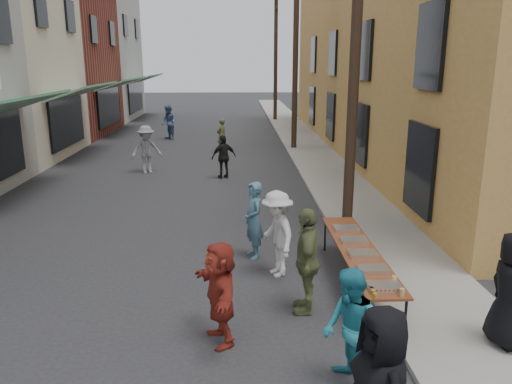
{
  "coord_description": "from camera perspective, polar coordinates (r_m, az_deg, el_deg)",
  "views": [
    {
      "loc": [
        1.55,
        -8.86,
        4.17
      ],
      "look_at": [
        1.97,
        2.02,
        1.3
      ],
      "focal_mm": 35.0,
      "sensor_mm": 36.0,
      "label": 1
    }
  ],
  "objects": [
    {
      "name": "guest_front_c",
      "position": [
        6.72,
        10.64,
        -15.33
      ],
      "size": [
        0.72,
        0.88,
        1.66
      ],
      "primitive_type": "imported",
      "rotation": [
        0.0,
        0.0,
        -1.44
      ],
      "color": "teal",
      "rests_on": "ground"
    },
    {
      "name": "passerby_right",
      "position": [
        23.45,
        -3.96,
        6.47
      ],
      "size": [
        0.65,
        0.69,
        1.59
      ],
      "primitive_type": "imported",
      "rotation": [
        0.0,
        0.0,
        4.06
      ],
      "color": "brown",
      "rests_on": "ground"
    },
    {
      "name": "catering_tray_buns",
      "position": [
        9.29,
        12.09,
        -6.93
      ],
      "size": [
        0.5,
        0.33,
        0.08
      ],
      "primitive_type": "cube",
      "color": "tan",
      "rests_on": "serving_table"
    },
    {
      "name": "condiment_jar_c",
      "position": [
        7.95,
        13.08,
        -10.82
      ],
      "size": [
        0.07,
        0.07,
        0.08
      ],
      "primitive_type": "cylinder",
      "color": "#A57F26",
      "rests_on": "serving_table"
    },
    {
      "name": "guest_queue_back",
      "position": [
        7.64,
        -4.11,
        -11.41
      ],
      "size": [
        0.88,
        1.57,
        1.61
      ],
      "primitive_type": "imported",
      "rotation": [
        0.0,
        0.0,
        -1.28
      ],
      "color": "maroon",
      "rests_on": "ground"
    },
    {
      "name": "passerby_mid",
      "position": [
        18.17,
        -3.7,
        4.03
      ],
      "size": [
        1.0,
        0.71,
        1.58
      ],
      "primitive_type": "imported",
      "rotation": [
        0.0,
        0.0,
        3.53
      ],
      "color": "black",
      "rests_on": "ground"
    },
    {
      "name": "catering_tray_foil_d",
      "position": [
        9.92,
        11.11,
        -5.44
      ],
      "size": [
        0.5,
        0.33,
        0.08
      ],
      "primitive_type": "cube",
      "color": "#B2B2B7",
      "rests_on": "serving_table"
    },
    {
      "name": "passerby_left",
      "position": [
        19.46,
        -12.41,
        4.78
      ],
      "size": [
        1.34,
        1.07,
        1.81
      ],
      "primitive_type": "imported",
      "rotation": [
        0.0,
        0.0,
        0.4
      ],
      "color": "gray",
      "rests_on": "ground"
    },
    {
      "name": "catering_tray_sausage",
      "position": [
        8.09,
        14.42,
        -10.42
      ],
      "size": [
        0.5,
        0.33,
        0.08
      ],
      "primitive_type": "cube",
      "color": "maroon",
      "rests_on": "serving_table"
    },
    {
      "name": "catering_tray_buns_end",
      "position": [
        10.56,
        10.26,
        -4.14
      ],
      "size": [
        0.5,
        0.33,
        0.08
      ],
      "primitive_type": "cube",
      "color": "tan",
      "rests_on": "serving_table"
    },
    {
      "name": "building_ochre",
      "position": [
        24.79,
        21.3,
        15.74
      ],
      "size": [
        10.0,
        28.0,
        10.0
      ],
      "primitive_type": "cube",
      "color": "#B58740",
      "rests_on": "ground"
    },
    {
      "name": "passerby_far",
      "position": [
        27.6,
        -9.95,
        7.82
      ],
      "size": [
        1.08,
        1.14,
        1.86
      ],
      "primitive_type": "imported",
      "rotation": [
        0.0,
        0.0,
        5.3
      ],
      "color": "#4A618F",
      "rests_on": "ground"
    },
    {
      "name": "condiment_jar_a",
      "position": [
        7.78,
        13.46,
        -11.44
      ],
      "size": [
        0.07,
        0.07,
        0.08
      ],
      "primitive_type": "cylinder",
      "color": "#A57F26",
      "rests_on": "serving_table"
    },
    {
      "name": "utility_pole_mid",
      "position": [
        24.02,
        4.54,
        15.53
      ],
      "size": [
        0.26,
        0.26,
        9.0
      ],
      "primitive_type": "cylinder",
      "color": "#2D2116",
      "rests_on": "ground"
    },
    {
      "name": "serving_table",
      "position": [
        9.59,
        11.63,
        -6.7
      ],
      "size": [
        0.7,
        4.0,
        0.75
      ],
      "color": "maroon",
      "rests_on": "ground"
    },
    {
      "name": "cup_stack",
      "position": [
        7.93,
        16.35,
        -10.95
      ],
      "size": [
        0.08,
        0.08,
        0.12
      ],
      "primitive_type": "cylinder",
      "color": "tan",
      "rests_on": "serving_table"
    },
    {
      "name": "guest_front_e",
      "position": [
        8.5,
        5.84,
        -7.81
      ],
      "size": [
        0.61,
        1.14,
        1.84
      ],
      "primitive_type": "imported",
      "rotation": [
        0.0,
        0.0,
        -1.73
      ],
      "color": "#606A3D",
      "rests_on": "ground"
    },
    {
      "name": "condiment_jar_b",
      "position": [
        7.86,
        13.27,
        -11.13
      ],
      "size": [
        0.07,
        0.07,
        0.08
      ],
      "primitive_type": "cylinder",
      "color": "#A57F26",
      "rests_on": "serving_table"
    },
    {
      "name": "server",
      "position": [
        8.21,
        27.16,
        -9.92
      ],
      "size": [
        0.67,
        0.92,
        1.74
      ],
      "primitive_type": "imported",
      "rotation": [
        0.0,
        0.0,
        1.71
      ],
      "color": "black",
      "rests_on": "sidewalk"
    },
    {
      "name": "catering_tray_foil_b",
      "position": [
        8.66,
        13.21,
        -8.62
      ],
      "size": [
        0.5,
        0.33,
        0.08
      ],
      "primitive_type": "cube",
      "color": "#B2B2B7",
      "rests_on": "serving_table"
    },
    {
      "name": "utility_pole_near",
      "position": [
        12.18,
        11.31,
        16.05
      ],
      "size": [
        0.26,
        0.26,
        9.0
      ],
      "primitive_type": "cylinder",
      "color": "#2D2116",
      "rests_on": "ground"
    },
    {
      "name": "guest_front_d",
      "position": [
        9.87,
        2.42,
        -4.79
      ],
      "size": [
        0.96,
        1.27,
        1.74
      ],
      "primitive_type": "imported",
      "rotation": [
        0.0,
        0.0,
        -1.25
      ],
      "color": "silver",
      "rests_on": "ground"
    },
    {
      "name": "utility_pole_far",
      "position": [
        35.96,
        2.26,
        15.3
      ],
      "size": [
        0.26,
        0.26,
        9.0
      ],
      "primitive_type": "cylinder",
      "color": "#2D2116",
      "rests_on": "ground"
    },
    {
      "name": "guest_front_b",
      "position": [
        10.76,
        -0.28,
        -3.24
      ],
      "size": [
        0.57,
        0.71,
        1.69
      ],
      "primitive_type": "imported",
      "rotation": [
        0.0,
        0.0,
        -1.27
      ],
      "color": "#467289",
      "rests_on": "ground"
    },
    {
      "name": "ground",
      "position": [
        9.91,
        -11.16,
        -10.42
      ],
      "size": [
        120.0,
        120.0,
        0.0
      ],
      "primitive_type": "plane",
      "color": "#28282B",
      "rests_on": "ground"
    },
    {
      "name": "sidewalk",
      "position": [
        24.45,
        5.97,
        5.01
      ],
      "size": [
        2.2,
        60.0,
        0.1
      ],
      "primitive_type": "cube",
      "color": "gray",
      "rests_on": "ground"
    }
  ]
}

